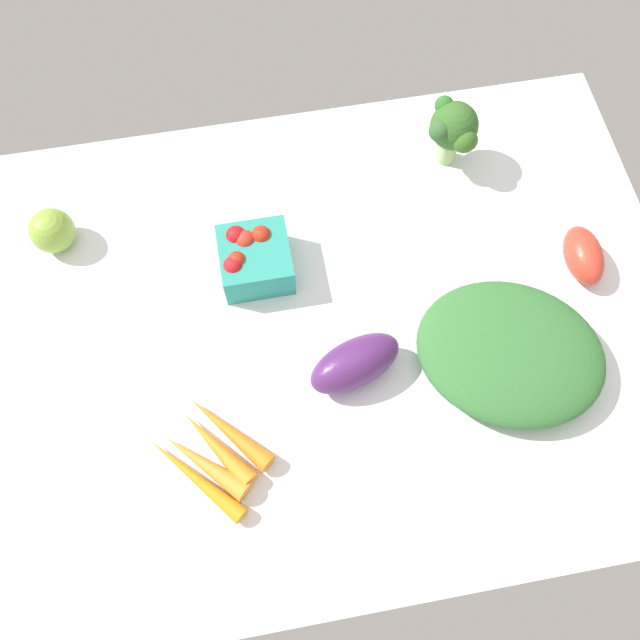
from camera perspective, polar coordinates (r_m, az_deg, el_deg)
tablecloth at (r=98.54cm, az=-0.00°, el=-0.71°), size 104.00×76.00×2.00cm
eggplant at (r=92.22cm, az=2.91°, el=-3.59°), size 14.48×10.25×6.40cm
berry_basket at (r=99.12cm, az=-5.53°, el=5.19°), size 9.96×9.96×6.90cm
leafy_greens_clump at (r=96.24cm, az=15.45°, el=-2.59°), size 31.89×29.70×6.20cm
carrot_bunch at (r=91.60cm, az=-8.91°, el=-10.87°), size 16.77×18.00×2.79cm
heirloom_tomato_green at (r=108.23cm, az=-21.26°, el=6.89°), size 6.58×6.58×6.58cm
broccoli_head at (r=107.92cm, az=11.02°, el=15.19°), size 7.88×8.75×11.46cm
roma_tomato at (r=106.66cm, az=20.94°, el=5.00°), size 5.56×9.57×5.23cm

